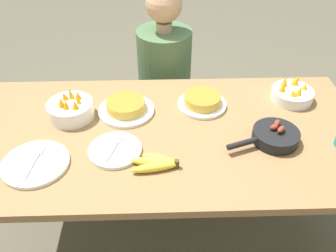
% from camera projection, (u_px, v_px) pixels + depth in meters
% --- Properties ---
extents(ground_plane, '(14.00, 14.00, 0.00)m').
position_uv_depth(ground_plane, '(168.00, 233.00, 2.02)').
color(ground_plane, '#565142').
extents(dining_table, '(1.75, 0.87, 0.75)m').
position_uv_depth(dining_table, '(168.00, 148.00, 1.61)').
color(dining_table, olive).
rests_on(dining_table, ground_plane).
extents(banana_bunch, '(0.19, 0.12, 0.04)m').
position_uv_depth(banana_bunch, '(157.00, 163.00, 1.37)').
color(banana_bunch, yellow).
rests_on(banana_bunch, dining_table).
extents(skillet, '(0.32, 0.19, 0.08)m').
position_uv_depth(skillet, '(274.00, 136.00, 1.48)').
color(skillet, black).
rests_on(skillet, dining_table).
extents(frittata_plate_center, '(0.26, 0.26, 0.06)m').
position_uv_depth(frittata_plate_center, '(126.00, 108.00, 1.65)').
color(frittata_plate_center, white).
rests_on(frittata_plate_center, dining_table).
extents(frittata_plate_side, '(0.23, 0.23, 0.06)m').
position_uv_depth(frittata_plate_side, '(202.00, 101.00, 1.69)').
color(frittata_plate_side, white).
rests_on(frittata_plate_side, dining_table).
extents(empty_plate_near_front, '(0.26, 0.26, 0.02)m').
position_uv_depth(empty_plate_near_front, '(35.00, 164.00, 1.38)').
color(empty_plate_near_front, white).
rests_on(empty_plate_near_front, dining_table).
extents(empty_plate_far_left, '(0.22, 0.22, 0.02)m').
position_uv_depth(empty_plate_far_left, '(115.00, 150.00, 1.44)').
color(empty_plate_far_left, white).
rests_on(empty_plate_far_left, dining_table).
extents(fruit_bowl_mango, '(0.21, 0.21, 0.13)m').
position_uv_depth(fruit_bowl_mango, '(71.00, 109.00, 1.61)').
color(fruit_bowl_mango, white).
rests_on(fruit_bowl_mango, dining_table).
extents(fruit_bowl_citrus, '(0.20, 0.20, 0.11)m').
position_uv_depth(fruit_bowl_citrus, '(292.00, 93.00, 1.72)').
color(fruit_bowl_citrus, white).
rests_on(fruit_bowl_citrus, dining_table).
extents(person_figure, '(0.35, 0.35, 1.16)m').
position_uv_depth(person_figure, '(165.00, 96.00, 2.24)').
color(person_figure, black).
rests_on(person_figure, ground_plane).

